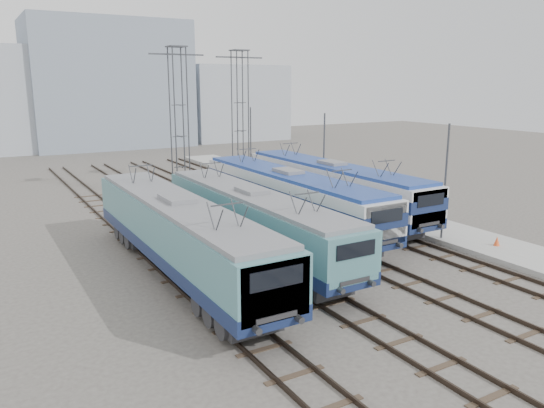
{
  "coord_description": "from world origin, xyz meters",
  "views": [
    {
      "loc": [
        -15.12,
        -18.97,
        9.22
      ],
      "look_at": [
        -0.06,
        7.0,
        2.35
      ],
      "focal_mm": 35.0,
      "sensor_mm": 36.0,
      "label": 1
    }
  ],
  "objects_px": {
    "locomotive_center_left": "(254,218)",
    "mast_rear": "(251,144)",
    "locomotive_center_right": "(290,195)",
    "safety_cone": "(497,241)",
    "catenary_tower_west": "(179,116)",
    "locomotive_far_right": "(333,184)",
    "mast_front": "(445,185)",
    "mast_mid": "(324,159)",
    "catenary_tower_east": "(240,112)",
    "locomotive_far_left": "(180,232)"
  },
  "relations": [
    {
      "from": "locomotive_center_left",
      "to": "mast_rear",
      "type": "relative_size",
      "value": 2.49
    },
    {
      "from": "catenary_tower_west",
      "to": "safety_cone",
      "type": "height_order",
      "value": "catenary_tower_west"
    },
    {
      "from": "locomotive_far_left",
      "to": "mast_mid",
      "type": "bearing_deg",
      "value": 32.52
    },
    {
      "from": "locomotive_center_right",
      "to": "mast_front",
      "type": "relative_size",
      "value": 2.61
    },
    {
      "from": "locomotive_far_right",
      "to": "catenary_tower_east",
      "type": "height_order",
      "value": "catenary_tower_east"
    },
    {
      "from": "locomotive_center_left",
      "to": "catenary_tower_east",
      "type": "bearing_deg",
      "value": 65.11
    },
    {
      "from": "locomotive_center_right",
      "to": "safety_cone",
      "type": "bearing_deg",
      "value": -50.2
    },
    {
      "from": "locomotive_far_left",
      "to": "catenary_tower_east",
      "type": "xyz_separation_m",
      "value": [
        13.25,
        19.79,
        4.34
      ]
    },
    {
      "from": "mast_front",
      "to": "locomotive_far_left",
      "type": "bearing_deg",
      "value": 171.8
    },
    {
      "from": "mast_front",
      "to": "mast_mid",
      "type": "height_order",
      "value": "same"
    },
    {
      "from": "catenary_tower_east",
      "to": "safety_cone",
      "type": "bearing_deg",
      "value": -81.68
    },
    {
      "from": "catenary_tower_east",
      "to": "mast_mid",
      "type": "xyz_separation_m",
      "value": [
        2.1,
        -10.0,
        -3.14
      ]
    },
    {
      "from": "locomotive_center_left",
      "to": "mast_mid",
      "type": "xyz_separation_m",
      "value": [
        10.85,
        8.86,
        1.32
      ]
    },
    {
      "from": "locomotive_center_left",
      "to": "safety_cone",
      "type": "xyz_separation_m",
      "value": [
        12.36,
        -5.8,
        -1.62
      ]
    },
    {
      "from": "locomotive_far_left",
      "to": "mast_front",
      "type": "xyz_separation_m",
      "value": [
        15.35,
        -2.21,
        1.19
      ]
    },
    {
      "from": "catenary_tower_east",
      "to": "mast_rear",
      "type": "distance_m",
      "value": 4.28
    },
    {
      "from": "locomotive_far_left",
      "to": "locomotive_far_right",
      "type": "relative_size",
      "value": 1.02
    },
    {
      "from": "catenary_tower_west",
      "to": "locomotive_center_left",
      "type": "bearing_deg",
      "value": -97.6
    },
    {
      "from": "catenary_tower_east",
      "to": "mast_rear",
      "type": "bearing_deg",
      "value": 43.6
    },
    {
      "from": "catenary_tower_east",
      "to": "mast_front",
      "type": "height_order",
      "value": "catenary_tower_east"
    },
    {
      "from": "catenary_tower_west",
      "to": "mast_rear",
      "type": "distance_m",
      "value": 9.99
    },
    {
      "from": "locomotive_center_right",
      "to": "safety_cone",
      "type": "distance_m",
      "value": 12.4
    },
    {
      "from": "catenary_tower_west",
      "to": "mast_mid",
      "type": "bearing_deg",
      "value": -42.93
    },
    {
      "from": "locomotive_far_right",
      "to": "catenary_tower_east",
      "type": "xyz_separation_m",
      "value": [
        -0.25,
        13.75,
        4.31
      ]
    },
    {
      "from": "locomotive_far_left",
      "to": "locomotive_far_right",
      "type": "height_order",
      "value": "locomotive_far_left"
    },
    {
      "from": "mast_mid",
      "to": "mast_rear",
      "type": "xyz_separation_m",
      "value": [
        0.0,
        12.0,
        0.0
      ]
    },
    {
      "from": "locomotive_center_left",
      "to": "locomotive_center_right",
      "type": "distance_m",
      "value": 5.79
    },
    {
      "from": "locomotive_center_left",
      "to": "catenary_tower_east",
      "type": "distance_m",
      "value": 21.26
    },
    {
      "from": "mast_mid",
      "to": "mast_rear",
      "type": "bearing_deg",
      "value": 90.0
    },
    {
      "from": "safety_cone",
      "to": "locomotive_far_right",
      "type": "bearing_deg",
      "value": 107.11
    },
    {
      "from": "catenary_tower_west",
      "to": "mast_rear",
      "type": "xyz_separation_m",
      "value": [
        8.6,
        4.0,
        -3.14
      ]
    },
    {
      "from": "safety_cone",
      "to": "catenary_tower_west",
      "type": "bearing_deg",
      "value": 114.04
    },
    {
      "from": "mast_front",
      "to": "mast_mid",
      "type": "distance_m",
      "value": 12.0
    },
    {
      "from": "locomotive_center_right",
      "to": "mast_front",
      "type": "height_order",
      "value": "mast_front"
    },
    {
      "from": "mast_mid",
      "to": "safety_cone",
      "type": "height_order",
      "value": "mast_mid"
    },
    {
      "from": "locomotive_center_right",
      "to": "mast_mid",
      "type": "relative_size",
      "value": 2.61
    },
    {
      "from": "locomotive_center_left",
      "to": "mast_front",
      "type": "height_order",
      "value": "mast_front"
    },
    {
      "from": "locomotive_center_right",
      "to": "locomotive_far_right",
      "type": "relative_size",
      "value": 1.0
    },
    {
      "from": "mast_mid",
      "to": "mast_rear",
      "type": "relative_size",
      "value": 1.0
    },
    {
      "from": "catenary_tower_west",
      "to": "mast_front",
      "type": "bearing_deg",
      "value": -66.73
    },
    {
      "from": "locomotive_far_right",
      "to": "mast_front",
      "type": "bearing_deg",
      "value": -77.36
    },
    {
      "from": "safety_cone",
      "to": "catenary_tower_east",
      "type": "bearing_deg",
      "value": 98.32
    },
    {
      "from": "locomotive_far_left",
      "to": "locomotive_center_right",
      "type": "xyz_separation_m",
      "value": [
        9.0,
        4.56,
        0.02
      ]
    },
    {
      "from": "locomotive_center_left",
      "to": "catenary_tower_east",
      "type": "relative_size",
      "value": 1.45
    },
    {
      "from": "catenary_tower_east",
      "to": "mast_front",
      "type": "xyz_separation_m",
      "value": [
        2.1,
        -22.0,
        -3.14
      ]
    },
    {
      "from": "locomotive_far_left",
      "to": "mast_rear",
      "type": "bearing_deg",
      "value": 54.83
    },
    {
      "from": "locomotive_center_left",
      "to": "catenary_tower_west",
      "type": "height_order",
      "value": "catenary_tower_west"
    },
    {
      "from": "catenary_tower_east",
      "to": "mast_front",
      "type": "bearing_deg",
      "value": -84.55
    },
    {
      "from": "locomotive_center_right",
      "to": "catenary_tower_west",
      "type": "height_order",
      "value": "catenary_tower_west"
    },
    {
      "from": "locomotive_far_left",
      "to": "catenary_tower_east",
      "type": "relative_size",
      "value": 1.55
    }
  ]
}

